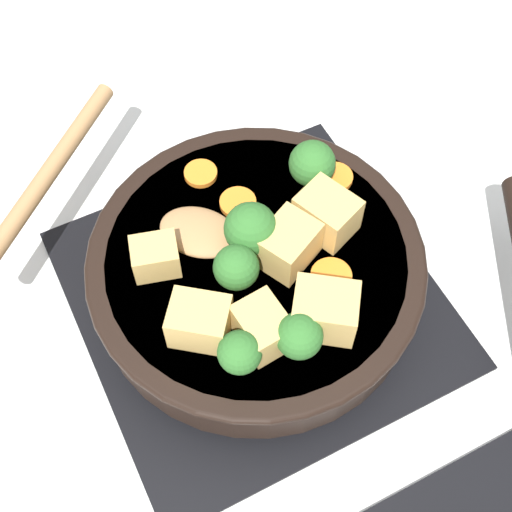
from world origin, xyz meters
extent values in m
plane|color=silver|center=(0.00, 0.00, 0.00)|extent=(2.40, 2.40, 0.00)
cube|color=black|center=(0.00, 0.00, 0.00)|extent=(0.31, 0.31, 0.01)
torus|color=black|center=(0.00, 0.00, 0.02)|extent=(0.24, 0.24, 0.01)
cube|color=black|center=(0.00, 0.00, 0.02)|extent=(0.01, 0.23, 0.01)
cube|color=black|center=(0.00, 0.00, 0.02)|extent=(0.23, 0.01, 0.01)
cylinder|color=black|center=(0.00, 0.00, 0.05)|extent=(0.28, 0.28, 0.05)
cylinder|color=brown|center=(0.00, 0.00, 0.05)|extent=(0.25, 0.25, 0.04)
torus|color=black|center=(0.00, 0.00, 0.07)|extent=(0.28, 0.28, 0.01)
ellipsoid|color=#A87A4C|center=(0.03, -0.04, 0.08)|extent=(0.08, 0.08, 0.01)
cylinder|color=#A87A4C|center=(0.13, -0.15, 0.08)|extent=(0.18, 0.16, 0.02)
cube|color=tan|center=(0.07, 0.04, 0.09)|extent=(0.06, 0.06, 0.04)
cube|color=tan|center=(-0.02, 0.08, 0.10)|extent=(0.06, 0.06, 0.04)
cube|color=tan|center=(-0.07, 0.00, 0.09)|extent=(0.05, 0.06, 0.04)
cube|color=tan|center=(0.08, -0.03, 0.09)|extent=(0.04, 0.04, 0.03)
cube|color=tan|center=(-0.02, 0.01, 0.09)|extent=(0.06, 0.05, 0.04)
cube|color=tan|center=(0.03, 0.07, 0.09)|extent=(0.04, 0.05, 0.03)
cylinder|color=#709956|center=(-0.08, -0.05, 0.08)|extent=(0.01, 0.01, 0.01)
sphere|color=#2D6628|center=(-0.08, -0.05, 0.10)|extent=(0.04, 0.04, 0.04)
cylinder|color=#709956|center=(0.00, -0.01, 0.08)|extent=(0.01, 0.01, 0.01)
sphere|color=#2D6628|center=(0.00, -0.01, 0.10)|extent=(0.04, 0.04, 0.04)
cylinder|color=#709956|center=(0.01, 0.09, 0.08)|extent=(0.01, 0.01, 0.01)
sphere|color=#2D6628|center=(0.01, 0.09, 0.10)|extent=(0.04, 0.04, 0.04)
cylinder|color=#709956|center=(0.05, 0.08, 0.08)|extent=(0.01, 0.01, 0.01)
sphere|color=#2D6628|center=(0.05, 0.08, 0.10)|extent=(0.03, 0.03, 0.03)
cylinder|color=#709956|center=(0.03, 0.02, 0.08)|extent=(0.01, 0.01, 0.01)
sphere|color=#2D6628|center=(0.03, 0.02, 0.10)|extent=(0.04, 0.04, 0.04)
cylinder|color=orange|center=(-0.01, -0.05, 0.08)|extent=(0.03, 0.03, 0.01)
cylinder|color=orange|center=(-0.10, -0.04, 0.08)|extent=(0.03, 0.03, 0.01)
cylinder|color=orange|center=(-0.04, 0.05, 0.08)|extent=(0.03, 0.03, 0.01)
cylinder|color=orange|center=(0.01, -0.10, 0.08)|extent=(0.03, 0.03, 0.01)
camera|label=1|loc=(0.14, 0.27, 0.58)|focal=50.00mm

